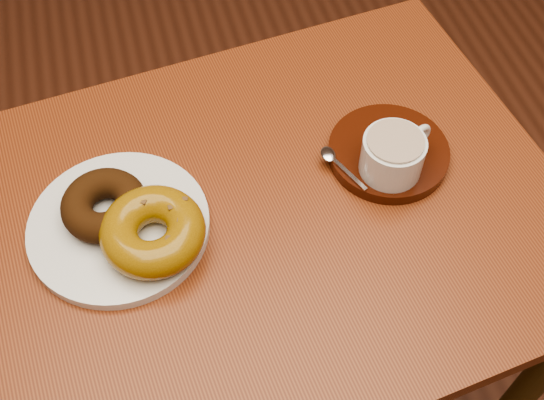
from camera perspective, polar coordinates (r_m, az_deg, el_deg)
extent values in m
cube|color=brown|center=(0.88, -1.26, -1.59)|extent=(0.86, 0.68, 0.03)
cylinder|color=#402E12|center=(1.23, 19.98, -15.28)|extent=(0.04, 0.04, 0.71)
cylinder|color=#402E12|center=(1.33, -19.73, -6.53)|extent=(0.04, 0.04, 0.71)
cylinder|color=#402E12|center=(1.41, 8.80, 2.64)|extent=(0.04, 0.04, 0.71)
cylinder|color=silver|center=(0.87, -12.67, -2.13)|extent=(0.26, 0.26, 0.01)
torus|color=#341B0A|center=(0.86, -13.85, -0.43)|extent=(0.13, 0.13, 0.04)
torus|color=#90640F|center=(0.82, -9.96, -2.61)|extent=(0.16, 0.16, 0.05)
cube|color=#54391C|center=(0.80, -7.37, -1.24)|extent=(0.01, 0.01, 0.00)
cube|color=#54391C|center=(0.81, -8.00, -0.19)|extent=(0.01, 0.01, 0.00)
cube|color=#54391C|center=(0.82, -9.17, 0.40)|extent=(0.01, 0.01, 0.00)
cube|color=#54391C|center=(0.82, -10.59, 0.40)|extent=(0.01, 0.01, 0.00)
cube|color=#54391C|center=(0.82, -11.89, -0.18)|extent=(0.01, 0.01, 0.00)
cube|color=#54391C|center=(0.81, -12.75, -1.21)|extent=(0.01, 0.01, 0.00)
cube|color=#54391C|center=(0.80, -12.94, -2.43)|extent=(0.01, 0.01, 0.00)
cube|color=#54391C|center=(0.79, -12.38, -3.53)|extent=(0.01, 0.01, 0.00)
cube|color=#54391C|center=(0.78, -11.20, -4.19)|extent=(0.01, 0.01, 0.00)
cube|color=#54391C|center=(0.78, -9.70, -4.21)|extent=(0.01, 0.01, 0.00)
cube|color=#54391C|center=(0.78, -8.33, -3.58)|extent=(0.01, 0.01, 0.00)
cube|color=#54391C|center=(0.79, -7.48, -2.48)|extent=(0.01, 0.01, 0.00)
cylinder|color=#341107|center=(0.92, 9.70, 3.93)|extent=(0.16, 0.16, 0.02)
cylinder|color=silver|center=(0.88, 10.04, 3.69)|extent=(0.08, 0.08, 0.05)
cylinder|color=brown|center=(0.85, 10.31, 4.87)|extent=(0.07, 0.07, 0.00)
torus|color=silver|center=(0.90, 12.21, 5.22)|extent=(0.04, 0.02, 0.04)
ellipsoid|color=silver|center=(0.90, 4.71, 3.86)|extent=(0.02, 0.03, 0.01)
cube|color=silver|center=(0.88, 6.35, 2.31)|extent=(0.03, 0.07, 0.00)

